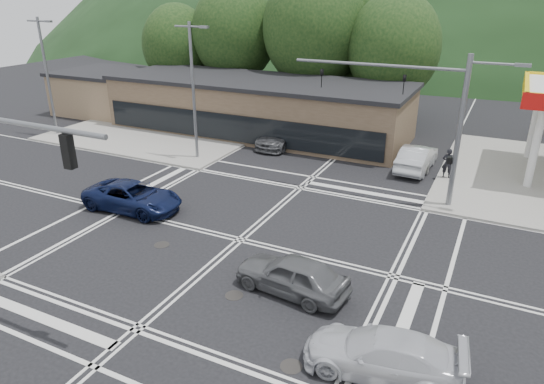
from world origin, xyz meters
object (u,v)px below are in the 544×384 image
at_px(car_blue_west, 133,197).
at_px(car_queue_b, 419,156).
at_px(car_grey_center, 292,274).
at_px(car_silver_east, 382,354).
at_px(car_northbound, 282,135).
at_px(pedestrian, 448,163).
at_px(car_queue_a, 417,158).

relative_size(car_blue_west, car_queue_b, 1.18).
distance_m(car_grey_center, car_silver_east, 4.98).
height_order(car_blue_west, car_northbound, car_northbound).
bearing_deg(car_queue_b, pedestrian, 141.67).
bearing_deg(car_grey_center, pedestrian, 172.66).
xyz_separation_m(car_silver_east, car_queue_a, (-2.54, 18.87, 0.13)).
bearing_deg(car_northbound, car_blue_west, -96.35).
xyz_separation_m(car_grey_center, car_silver_east, (4.18, -2.72, -0.07)).
xyz_separation_m(car_silver_east, car_northbound, (-12.59, 19.95, 0.12)).
distance_m(car_silver_east, car_northbound, 23.59).
bearing_deg(car_silver_east, car_northbound, -155.35).
relative_size(car_grey_center, car_northbound, 0.81).
height_order(car_silver_east, pedestrian, pedestrian).
distance_m(car_grey_center, car_queue_b, 16.86).
xyz_separation_m(car_queue_a, car_queue_b, (0.00, 0.63, -0.05)).
relative_size(car_grey_center, car_queue_a, 0.90).
distance_m(car_silver_east, car_queue_b, 19.66).
xyz_separation_m(car_blue_west, car_grey_center, (10.63, -3.28, 0.02)).
bearing_deg(car_grey_center, car_silver_east, 63.08).
bearing_deg(car_queue_b, car_grey_center, 84.64).
bearing_deg(car_grey_center, car_queue_b, -179.44).
relative_size(car_blue_west, car_grey_center, 1.19).
bearing_deg(car_grey_center, car_blue_west, -101.04).
bearing_deg(car_queue_a, car_queue_b, -87.28).
height_order(car_queue_b, pedestrian, pedestrian).
xyz_separation_m(car_queue_b, car_northbound, (-10.05, 0.45, 0.03)).
bearing_deg(pedestrian, car_blue_west, 38.34).
bearing_deg(pedestrian, car_northbound, -11.14).
bearing_deg(car_blue_west, car_northbound, -11.22).
relative_size(car_silver_east, car_queue_b, 1.05).
bearing_deg(car_northbound, car_queue_b, 0.10).
distance_m(car_silver_east, pedestrian, 17.92).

